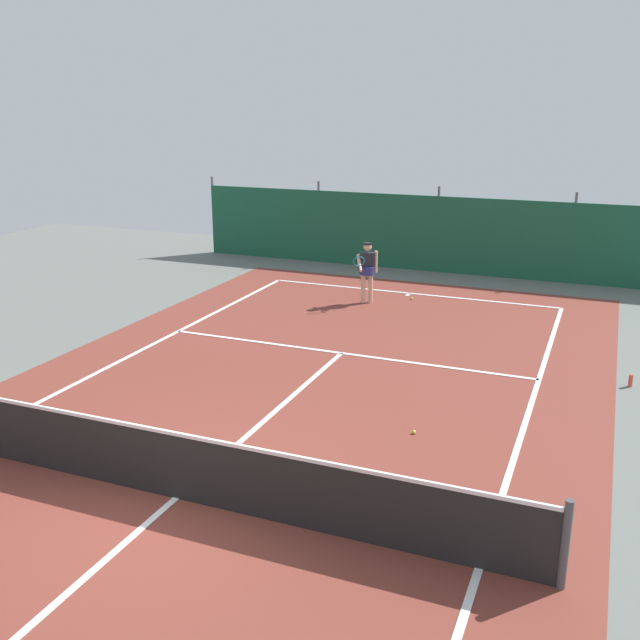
# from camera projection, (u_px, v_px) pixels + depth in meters

# --- Properties ---
(ground_plane) EXTENTS (36.00, 36.00, 0.00)m
(ground_plane) POSITION_uv_depth(u_px,v_px,m) (177.00, 498.00, 9.82)
(ground_plane) COLOR slate
(court_surface) EXTENTS (11.02, 26.60, 0.01)m
(court_surface) POSITION_uv_depth(u_px,v_px,m) (177.00, 498.00, 9.82)
(court_surface) COLOR brown
(court_surface) RESTS_ON ground
(tennis_net) EXTENTS (10.12, 0.10, 1.10)m
(tennis_net) POSITION_uv_depth(u_px,v_px,m) (174.00, 465.00, 9.67)
(tennis_net) COLOR black
(tennis_net) RESTS_ON ground
(back_fence) EXTENTS (16.30, 0.98, 2.70)m
(back_fence) POSITION_uv_depth(u_px,v_px,m) (439.00, 248.00, 23.28)
(back_fence) COLOR #195138
(back_fence) RESTS_ON ground
(tennis_player) EXTENTS (0.56, 0.83, 1.64)m
(tennis_player) POSITION_uv_depth(u_px,v_px,m) (367.00, 268.00, 19.14)
(tennis_player) COLOR #D8AD8C
(tennis_player) RESTS_ON ground
(tennis_ball_near_player) EXTENTS (0.07, 0.07, 0.07)m
(tennis_ball_near_player) POSITION_uv_depth(u_px,v_px,m) (414.00, 432.00, 11.72)
(tennis_ball_near_player) COLOR #CCDB33
(tennis_ball_near_player) RESTS_ON ground
(tennis_ball_midcourt) EXTENTS (0.07, 0.07, 0.07)m
(tennis_ball_midcourt) POSITION_uv_depth(u_px,v_px,m) (412.00, 299.00, 19.72)
(tennis_ball_midcourt) COLOR #CCDB33
(tennis_ball_midcourt) RESTS_ON ground
(water_bottle) EXTENTS (0.08, 0.08, 0.24)m
(water_bottle) POSITION_uv_depth(u_px,v_px,m) (631.00, 381.00, 13.66)
(water_bottle) COLOR #D84C38
(water_bottle) RESTS_ON ground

